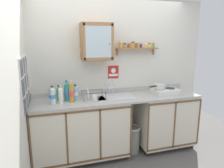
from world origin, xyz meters
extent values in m
plane|color=#565451|center=(0.00, 0.00, 0.00)|extent=(5.68, 5.68, 0.00)
cube|color=silver|center=(0.00, 0.67, 1.30)|extent=(3.28, 0.05, 2.60)
cube|color=silver|center=(-1.36, -0.28, 1.30)|extent=(0.05, 3.44, 2.60)
cube|color=black|center=(-0.61, 0.37, 0.04)|extent=(1.39, 0.54, 0.08)
cube|color=beige|center=(-0.61, 0.34, 0.51)|extent=(1.41, 0.60, 0.85)
cube|color=brown|center=(-0.61, 0.04, 0.89)|extent=(1.41, 0.01, 0.03)
cube|color=brown|center=(-0.61, 0.04, 0.13)|extent=(1.41, 0.01, 0.03)
cube|color=brown|center=(-1.32, 0.04, 0.51)|extent=(0.02, 0.01, 0.79)
cube|color=brown|center=(-0.85, 0.04, 0.51)|extent=(0.02, 0.01, 0.79)
cube|color=brown|center=(-0.38, 0.04, 0.51)|extent=(0.02, 0.01, 0.79)
cube|color=brown|center=(0.10, 0.04, 0.51)|extent=(0.02, 0.01, 0.79)
cube|color=black|center=(0.85, 0.37, 0.04)|extent=(0.92, 0.54, 0.08)
cube|color=beige|center=(0.85, 0.34, 0.51)|extent=(0.94, 0.60, 0.85)
cube|color=brown|center=(0.85, 0.04, 0.89)|extent=(0.94, 0.01, 0.03)
cube|color=brown|center=(0.85, 0.04, 0.13)|extent=(0.94, 0.01, 0.03)
cube|color=brown|center=(0.38, 0.04, 0.51)|extent=(0.02, 0.01, 0.79)
cube|color=brown|center=(0.85, 0.04, 0.51)|extent=(0.02, 0.01, 0.79)
cube|color=brown|center=(1.32, 0.04, 0.51)|extent=(0.02, 0.01, 0.79)
cube|color=#B2B2AD|center=(0.00, 0.34, 0.95)|extent=(2.64, 0.63, 0.03)
cube|color=#B2B2AD|center=(0.00, 0.63, 1.00)|extent=(2.64, 0.02, 0.08)
cube|color=silver|center=(-0.06, 0.36, 0.97)|extent=(0.60, 0.41, 0.01)
cube|color=slate|center=(-0.06, 0.36, 0.87)|extent=(0.52, 0.33, 0.01)
cube|color=slate|center=(-0.06, 0.53, 0.91)|extent=(0.52, 0.01, 0.10)
cube|color=slate|center=(-0.06, 0.19, 0.91)|extent=(0.52, 0.01, 0.10)
cylinder|color=#4C4C51|center=(-0.06, 0.36, 0.86)|extent=(0.04, 0.04, 0.01)
cylinder|color=silver|center=(-0.09, 0.59, 0.98)|extent=(0.05, 0.05, 0.02)
cylinder|color=silver|center=(-0.09, 0.59, 1.07)|extent=(0.02, 0.02, 0.17)
torus|color=silver|center=(-0.09, 0.51, 1.16)|extent=(0.18, 0.02, 0.18)
cylinder|color=silver|center=(-0.03, 0.59, 1.01)|extent=(0.02, 0.02, 0.06)
cube|color=silver|center=(0.82, 0.32, 1.00)|extent=(0.42, 0.30, 0.08)
cylinder|color=#2D2D2D|center=(0.72, 0.35, 1.05)|extent=(0.17, 0.17, 0.01)
cylinder|color=#2D2D2D|center=(0.92, 0.35, 1.05)|extent=(0.17, 0.17, 0.01)
cylinder|color=black|center=(0.72, 0.19, 1.00)|extent=(0.03, 0.02, 0.03)
cylinder|color=black|center=(0.92, 0.19, 1.00)|extent=(0.03, 0.02, 0.03)
cylinder|color=silver|center=(0.72, 0.35, 1.09)|extent=(0.18, 0.18, 0.07)
torus|color=silver|center=(0.72, 0.35, 1.13)|extent=(0.19, 0.19, 0.01)
cylinder|color=black|center=(0.57, 0.29, 1.11)|extent=(0.14, 0.07, 0.02)
cylinder|color=gold|center=(-0.73, 0.29, 1.10)|extent=(0.06, 0.06, 0.27)
cone|color=gold|center=(-0.73, 0.29, 1.25)|extent=(0.06, 0.06, 0.03)
cylinder|color=white|center=(-0.73, 0.29, 1.28)|extent=(0.03, 0.03, 0.02)
cylinder|color=#D84C3F|center=(-0.73, 0.29, 1.09)|extent=(0.07, 0.07, 0.08)
cylinder|color=#4CB266|center=(-0.91, 0.45, 1.05)|extent=(0.07, 0.07, 0.18)
cone|color=#4CB266|center=(-0.91, 0.45, 1.16)|extent=(0.07, 0.07, 0.03)
cylinder|color=#262626|center=(-0.91, 0.45, 1.19)|extent=(0.03, 0.03, 0.02)
cylinder|color=#4C9959|center=(-0.91, 0.45, 1.05)|extent=(0.08, 0.08, 0.05)
cylinder|color=silver|center=(-1.00, 0.28, 1.07)|extent=(0.08, 0.08, 0.21)
cone|color=silver|center=(-1.00, 0.28, 1.19)|extent=(0.08, 0.08, 0.04)
cylinder|color=#262626|center=(-1.00, 0.28, 1.22)|extent=(0.04, 0.04, 0.02)
cylinder|color=#3F8CCC|center=(-1.00, 0.28, 1.07)|extent=(0.08, 0.08, 0.06)
cylinder|color=white|center=(-0.89, 0.28, 1.07)|extent=(0.07, 0.07, 0.21)
cone|color=white|center=(-0.89, 0.28, 1.19)|extent=(0.06, 0.06, 0.03)
cylinder|color=white|center=(-0.89, 0.28, 1.21)|extent=(0.03, 0.03, 0.02)
cylinder|color=white|center=(-0.89, 0.28, 1.05)|extent=(0.07, 0.07, 0.06)
cylinder|color=#8CB7E0|center=(-0.67, 0.39, 1.06)|extent=(0.08, 0.08, 0.18)
cone|color=#8CB7E0|center=(-0.67, 0.39, 1.16)|extent=(0.08, 0.08, 0.04)
cylinder|color=#262626|center=(-0.67, 0.39, 1.19)|extent=(0.04, 0.04, 0.02)
cylinder|color=white|center=(-0.67, 0.39, 1.06)|extent=(0.08, 0.08, 0.05)
cylinder|color=teal|center=(-0.80, 0.40, 1.09)|extent=(0.08, 0.08, 0.25)
cone|color=teal|center=(-0.80, 0.40, 1.23)|extent=(0.07, 0.07, 0.03)
cylinder|color=#2D59B2|center=(-0.80, 0.40, 1.26)|extent=(0.03, 0.03, 0.02)
cylinder|color=#3F8CCC|center=(-0.80, 0.40, 1.09)|extent=(0.08, 0.08, 0.07)
cube|color=#B2B2B7|center=(-0.41, 0.33, 0.97)|extent=(0.35, 0.24, 0.01)
cylinder|color=#4C4F54|center=(-0.57, 0.22, 1.03)|extent=(0.01, 0.01, 0.12)
cylinder|color=#4C4F54|center=(-0.25, 0.22, 1.03)|extent=(0.01, 0.01, 0.12)
cylinder|color=#4C4F54|center=(-0.57, 0.44, 1.03)|extent=(0.01, 0.01, 0.12)
cylinder|color=#4C4F54|center=(-0.25, 0.44, 1.03)|extent=(0.01, 0.01, 0.12)
cylinder|color=#4C4F54|center=(-0.41, 0.22, 1.09)|extent=(0.32, 0.01, 0.01)
cylinder|color=#4C4F54|center=(-0.41, 0.44, 1.09)|extent=(0.32, 0.01, 0.01)
cylinder|color=white|center=(-0.50, 0.33, 1.05)|extent=(0.01, 0.17, 0.17)
cylinder|color=white|center=(-0.40, 0.28, 1.01)|extent=(0.08, 0.08, 0.09)
torus|color=white|center=(-0.35, 0.29, 1.01)|extent=(0.06, 0.03, 0.06)
cube|color=#996B42|center=(-0.31, 0.50, 1.82)|extent=(0.47, 0.29, 0.56)
cube|color=silver|center=(-0.31, 0.35, 1.82)|extent=(0.39, 0.01, 0.46)
cube|color=#996B42|center=(-0.53, 0.35, 1.82)|extent=(0.04, 0.01, 0.52)
cube|color=#996B42|center=(-0.10, 0.35, 1.82)|extent=(0.04, 0.01, 0.52)
cube|color=#996B42|center=(-0.31, 0.35, 2.07)|extent=(0.44, 0.01, 0.04)
cube|color=#996B42|center=(-0.31, 0.35, 1.57)|extent=(0.44, 0.01, 0.04)
sphere|color=olive|center=(-0.15, 0.33, 1.80)|extent=(0.02, 0.02, 0.02)
cube|color=#996B42|center=(0.40, 0.57, 1.71)|extent=(0.72, 0.14, 0.02)
cube|color=#996B42|center=(0.06, 0.63, 1.65)|extent=(0.02, 0.03, 0.10)
cube|color=#996B42|center=(0.73, 0.63, 1.65)|extent=(0.02, 0.03, 0.10)
cylinder|color=gold|center=(0.10, 0.56, 1.77)|extent=(0.05, 0.05, 0.09)
cylinder|color=white|center=(0.10, 0.56, 1.82)|extent=(0.05, 0.05, 0.02)
cylinder|color=tan|center=(0.17, 0.57, 1.76)|extent=(0.05, 0.05, 0.06)
cylinder|color=black|center=(0.17, 0.57, 1.79)|extent=(0.05, 0.05, 0.02)
cylinder|color=brown|center=(0.24, 0.56, 1.75)|extent=(0.05, 0.05, 0.06)
cylinder|color=red|center=(0.24, 0.56, 1.79)|extent=(0.05, 0.05, 0.02)
cylinder|color=gold|center=(0.32, 0.58, 1.77)|extent=(0.04, 0.04, 0.08)
cylinder|color=black|center=(0.32, 0.58, 1.81)|extent=(0.05, 0.05, 0.02)
cylinder|color=brown|center=(0.39, 0.58, 1.77)|extent=(0.04, 0.04, 0.08)
cylinder|color=white|center=(0.39, 0.58, 1.81)|extent=(0.04, 0.04, 0.02)
cylinder|color=#4C3326|center=(0.46, 0.57, 1.76)|extent=(0.04, 0.04, 0.07)
cylinder|color=white|center=(0.46, 0.57, 1.80)|extent=(0.04, 0.04, 0.02)
cylinder|color=#E0C659|center=(0.55, 0.56, 1.75)|extent=(0.04, 0.04, 0.06)
cylinder|color=white|center=(0.55, 0.56, 1.79)|extent=(0.05, 0.05, 0.02)
cylinder|color=#E0C659|center=(0.62, 0.57, 1.76)|extent=(0.05, 0.05, 0.06)
cylinder|color=red|center=(0.62, 0.57, 1.80)|extent=(0.05, 0.05, 0.02)
cylinder|color=#598C3F|center=(0.69, 0.56, 1.77)|extent=(0.04, 0.04, 0.08)
cylinder|color=yellow|center=(0.69, 0.56, 1.81)|extent=(0.04, 0.04, 0.02)
cube|color=#B2261E|center=(0.00, 0.64, 1.32)|extent=(0.18, 0.01, 0.22)
cube|color=white|center=(0.00, 0.63, 1.27)|extent=(0.16, 0.00, 0.04)
cylinder|color=white|center=(0.00, 0.63, 1.35)|extent=(0.08, 0.00, 0.08)
cube|color=#262D38|center=(-1.33, 0.16, 1.30)|extent=(0.01, 0.62, 0.66)
cube|color=white|center=(-1.34, 0.16, 1.30)|extent=(0.02, 0.67, 0.70)
cube|color=white|center=(-1.32, 0.05, 1.30)|extent=(0.01, 0.02, 0.66)
cube|color=white|center=(-1.32, 0.27, 1.30)|extent=(0.01, 0.02, 0.66)
cube|color=white|center=(-1.32, 0.16, 1.18)|extent=(0.01, 0.62, 0.02)
cube|color=white|center=(-1.32, 0.16, 1.42)|extent=(0.01, 0.62, 0.02)
cylinder|color=gray|center=(0.24, 0.31, 0.21)|extent=(0.24, 0.24, 0.43)
torus|color=white|center=(0.24, 0.31, 0.43)|extent=(0.27, 0.27, 0.02)
camera|label=1|loc=(-0.98, -2.57, 1.84)|focal=32.26mm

